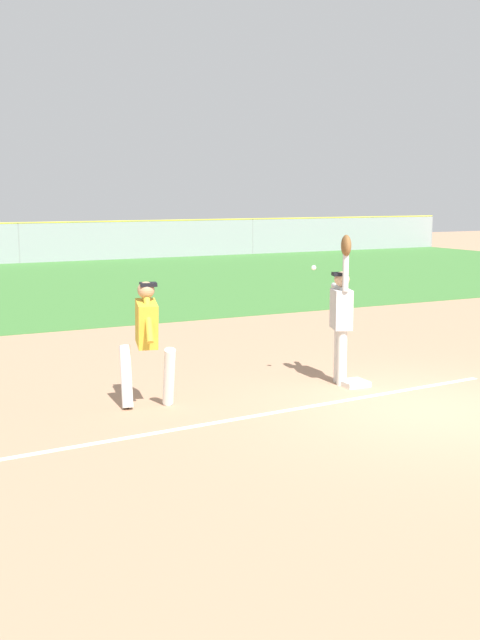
{
  "coord_description": "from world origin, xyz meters",
  "views": [
    {
      "loc": [
        -7.15,
        -7.99,
        2.88
      ],
      "look_at": [
        -1.84,
        2.2,
        1.05
      ],
      "focal_mm": 44.87,
      "sensor_mm": 36.0,
      "label": 1
    }
  ],
  "objects_px": {
    "runner": "(147,335)",
    "fielder": "(341,311)",
    "parked_car_red": "(70,241)",
    "baseball": "(314,268)",
    "first_base": "(354,383)"
  },
  "relations": [
    {
      "from": "runner",
      "to": "fielder",
      "type": "bearing_deg",
      "value": 12.61
    },
    {
      "from": "runner",
      "to": "parked_car_red",
      "type": "xyz_separation_m",
      "value": [
        6.35,
        26.44,
        -0.32
      ]
    },
    {
      "from": "runner",
      "to": "baseball",
      "type": "relative_size",
      "value": 23.24
    },
    {
      "from": "first_base",
      "to": "runner",
      "type": "relative_size",
      "value": 0.22
    },
    {
      "from": "fielder",
      "to": "baseball",
      "type": "bearing_deg",
      "value": -11.81
    },
    {
      "from": "fielder",
      "to": "parked_car_red",
      "type": "bearing_deg",
      "value": -75.86
    },
    {
      "from": "fielder",
      "to": "first_base",
      "type": "bearing_deg",
      "value": 139.26
    },
    {
      "from": "first_base",
      "to": "runner",
      "type": "height_order",
      "value": "runner"
    },
    {
      "from": "baseball",
      "to": "parked_car_red",
      "type": "xyz_separation_m",
      "value": [
        3.61,
        26.29,
        -1.1
      ]
    },
    {
      "from": "first_base",
      "to": "parked_car_red",
      "type": "relative_size",
      "value": 0.08
    },
    {
      "from": "first_base",
      "to": "runner",
      "type": "bearing_deg",
      "value": 174.82
    },
    {
      "from": "parked_car_red",
      "to": "runner",
      "type": "bearing_deg",
      "value": -100.15
    },
    {
      "from": "fielder",
      "to": "baseball",
      "type": "height_order",
      "value": "fielder"
    },
    {
      "from": "first_base",
      "to": "parked_car_red",
      "type": "bearing_deg",
      "value": 83.28
    },
    {
      "from": "runner",
      "to": "baseball",
      "type": "height_order",
      "value": "baseball"
    }
  ]
}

